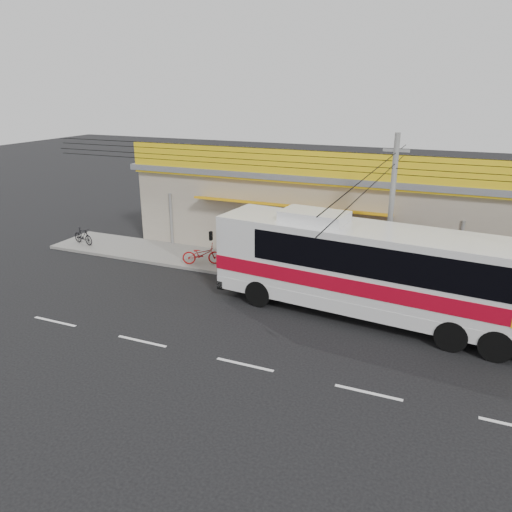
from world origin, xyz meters
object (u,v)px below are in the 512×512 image
Objects in this scene: utility_pole at (395,164)px; motorbike_dark at (83,236)px; coach_bus at (384,268)px; motorbike_red at (202,254)px.

motorbike_dark is at bearing 178.49° from utility_pole.
utility_pole reaches higher than coach_bus.
motorbike_red reaches higher than motorbike_dark.
motorbike_red is 1.24× the size of motorbike_dark.
motorbike_red is at bearing 170.90° from coach_bus.
motorbike_dark is at bearing 62.82° from motorbike_red.
coach_bus is at bearing -130.15° from motorbike_red.
utility_pole reaches higher than motorbike_dark.
coach_bus is at bearing -86.62° from motorbike_dark.
utility_pole is at bearing 101.73° from coach_bus.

